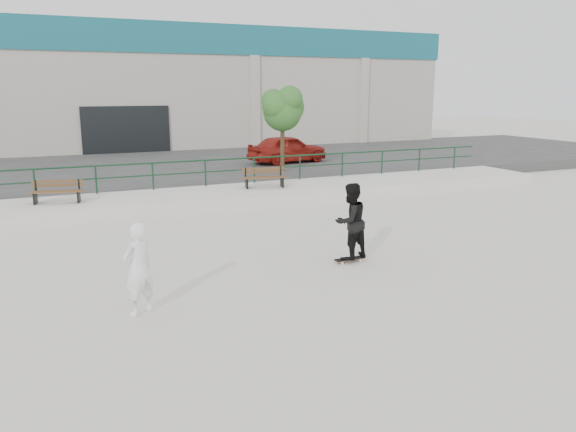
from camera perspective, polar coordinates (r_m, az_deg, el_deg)
name	(u,v)px	position (r m, az deg, el deg)	size (l,w,h in m)	color
ground	(302,293)	(11.82, 1.47, -7.83)	(120.00, 120.00, 0.00)	beige
ledge	(189,201)	(20.43, -10.02, 1.56)	(30.00, 3.00, 0.50)	silver
parking_strip	(146,170)	(28.65, -14.20, 4.56)	(60.00, 14.00, 0.50)	#343434
railing	(179,168)	(21.52, -10.97, 4.77)	(28.00, 0.06, 1.03)	#153C23
commercial_building	(107,83)	(42.25, -17.93, 12.75)	(44.20, 16.33, 8.00)	#B8B3A5
bench_left	(57,192)	(19.91, -22.41, 2.30)	(1.68, 0.79, 0.74)	brown
bench_right	(264,178)	(21.34, -2.44, 3.92)	(1.70, 0.77, 0.75)	brown
tree	(283,107)	(25.33, -0.53, 10.97)	(2.14, 1.91, 3.81)	#4D3B26
red_car	(288,149)	(28.60, -0.05, 6.85)	(1.66, 4.12, 1.40)	maroon
skateboard	(349,259)	(13.91, 6.26, -4.38)	(0.79, 0.24, 0.09)	black
standing_skater	(350,221)	(13.66, 6.36, -0.54)	(0.91, 0.71, 1.87)	black
seated_skater	(139,269)	(10.87, -14.94, -5.20)	(0.65, 0.42, 1.77)	white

